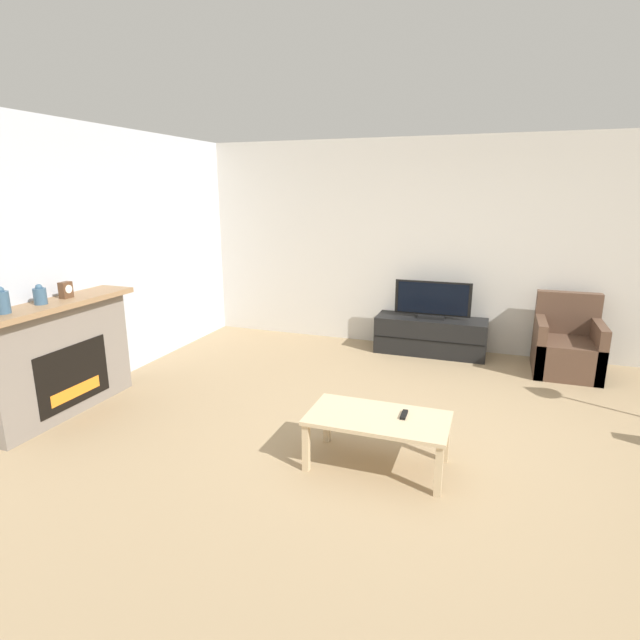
# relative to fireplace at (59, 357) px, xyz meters

# --- Properties ---
(ground_plane) EXTENTS (24.00, 24.00, 0.00)m
(ground_plane) POSITION_rel_fireplace_xyz_m (3.30, 0.42, -0.55)
(ground_plane) COLOR #9E8460
(wall_back) EXTENTS (12.00, 0.06, 2.70)m
(wall_back) POSITION_rel_fireplace_xyz_m (3.30, 3.27, 0.80)
(wall_back) COLOR beige
(wall_back) RESTS_ON ground
(wall_left) EXTENTS (0.06, 12.00, 2.70)m
(wall_left) POSITION_rel_fireplace_xyz_m (-0.19, 0.42, 0.80)
(wall_left) COLOR silver
(wall_left) RESTS_ON ground
(fireplace) EXTENTS (0.43, 1.60, 1.08)m
(fireplace) POSITION_rel_fireplace_xyz_m (0.00, 0.00, 0.00)
(fireplace) COLOR slate
(fireplace) RESTS_ON ground
(mantel_vase_left) EXTENTS (0.12, 0.12, 0.22)m
(mantel_vase_left) POSITION_rel_fireplace_xyz_m (0.02, -0.48, 0.63)
(mantel_vase_left) COLOR #385670
(mantel_vase_left) RESTS_ON fireplace
(mantel_vase_centre_left) EXTENTS (0.11, 0.11, 0.18)m
(mantel_vase_centre_left) POSITION_rel_fireplace_xyz_m (0.02, -0.12, 0.61)
(mantel_vase_centre_left) COLOR #385670
(mantel_vase_centre_left) RESTS_ON fireplace
(mantel_clock) EXTENTS (0.08, 0.11, 0.15)m
(mantel_clock) POSITION_rel_fireplace_xyz_m (0.02, 0.16, 0.60)
(mantel_clock) COLOR brown
(mantel_clock) RESTS_ON fireplace
(tv_stand) EXTENTS (1.38, 0.49, 0.47)m
(tv_stand) POSITION_rel_fireplace_xyz_m (3.03, 2.96, -0.31)
(tv_stand) COLOR black
(tv_stand) RESTS_ON ground
(tv) EXTENTS (0.95, 0.18, 0.47)m
(tv) POSITION_rel_fireplace_xyz_m (3.03, 2.96, 0.14)
(tv) COLOR black
(tv) RESTS_ON tv_stand
(armchair) EXTENTS (0.70, 0.76, 0.89)m
(armchair) POSITION_rel_fireplace_xyz_m (4.59, 2.78, -0.26)
(armchair) COLOR brown
(armchair) RESTS_ON ground
(coffee_table) EXTENTS (1.05, 0.56, 0.41)m
(coffee_table) POSITION_rel_fireplace_xyz_m (3.01, 0.05, -0.19)
(coffee_table) COLOR #CCB289
(coffee_table) RESTS_ON ground
(remote) EXTENTS (0.04, 0.15, 0.02)m
(remote) POSITION_rel_fireplace_xyz_m (3.19, 0.13, -0.13)
(remote) COLOR black
(remote) RESTS_ON coffee_table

